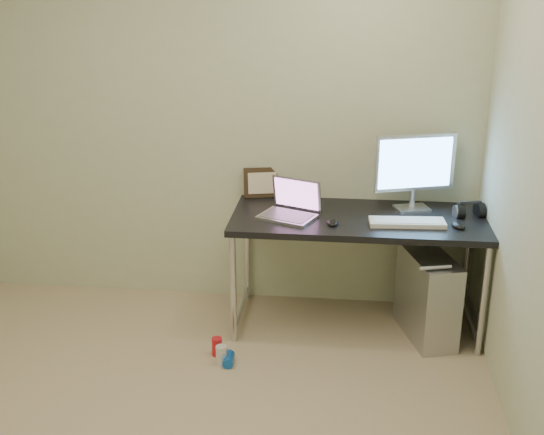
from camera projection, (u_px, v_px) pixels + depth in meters
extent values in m
cube|color=beige|center=(213.00, 122.00, 4.46)|extent=(3.50, 0.02, 2.50)
cube|color=black|center=(358.00, 219.00, 4.22)|extent=(1.57, 0.69, 0.04)
cylinder|color=silver|center=(233.00, 290.00, 4.15)|extent=(0.04, 0.04, 0.71)
cylinder|color=silver|center=(247.00, 251.00, 4.71)|extent=(0.04, 0.04, 0.71)
cylinder|color=silver|center=(483.00, 302.00, 3.99)|extent=(0.04, 0.04, 0.71)
cylinder|color=silver|center=(467.00, 261.00, 4.56)|extent=(0.04, 0.04, 0.71)
cylinder|color=silver|center=(241.00, 307.00, 4.52)|extent=(0.04, 0.61, 0.04)
cylinder|color=silver|center=(470.00, 319.00, 4.37)|extent=(0.04, 0.61, 0.04)
cube|color=silver|center=(427.00, 296.00, 4.24)|extent=(0.37, 0.57, 0.55)
cylinder|color=silver|center=(435.00, 267.00, 3.94)|extent=(0.19, 0.08, 0.03)
cylinder|color=silver|center=(427.00, 239.00, 4.34)|extent=(0.19, 0.08, 0.03)
cylinder|color=black|center=(415.00, 253.00, 4.57)|extent=(0.01, 0.16, 0.69)
cylinder|color=black|center=(429.00, 257.00, 4.55)|extent=(0.02, 0.11, 0.71)
cylinder|color=red|center=(217.00, 347.00, 4.09)|extent=(0.07, 0.07, 0.11)
cylinder|color=silver|center=(221.00, 355.00, 3.99)|extent=(0.09, 0.09, 0.12)
cylinder|color=blue|center=(229.00, 359.00, 4.01)|extent=(0.07, 0.12, 0.06)
cube|color=silver|center=(287.00, 217.00, 4.18)|extent=(0.39, 0.34, 0.02)
cube|color=slate|center=(287.00, 215.00, 4.18)|extent=(0.34, 0.29, 0.00)
cube|color=#9999A1|center=(297.00, 194.00, 4.25)|extent=(0.32, 0.17, 0.21)
cube|color=#824B7D|center=(297.00, 194.00, 4.24)|extent=(0.29, 0.15, 0.18)
cube|color=silver|center=(412.00, 208.00, 4.34)|extent=(0.24, 0.21, 0.02)
cylinder|color=silver|center=(412.00, 198.00, 4.33)|extent=(0.03, 0.03, 0.11)
cube|color=silver|center=(415.00, 162.00, 4.24)|extent=(0.50, 0.19, 0.36)
cube|color=#68B1FE|center=(416.00, 163.00, 4.22)|extent=(0.45, 0.15, 0.31)
cube|color=white|center=(407.00, 222.00, 4.08)|extent=(0.46, 0.17, 0.03)
ellipsoid|color=black|center=(458.00, 224.00, 4.03)|extent=(0.10, 0.13, 0.04)
ellipsoid|color=black|center=(332.00, 222.00, 4.08)|extent=(0.07, 0.11, 0.04)
cylinder|color=black|center=(458.00, 211.00, 4.22)|extent=(0.07, 0.12, 0.11)
cylinder|color=black|center=(480.00, 212.00, 4.20)|extent=(0.07, 0.12, 0.11)
cube|color=black|center=(470.00, 202.00, 4.19)|extent=(0.14, 0.05, 0.01)
cube|color=black|center=(263.00, 183.00, 4.54)|extent=(0.26, 0.13, 0.20)
cylinder|color=silver|center=(294.00, 194.00, 4.47)|extent=(0.01, 0.01, 0.10)
cylinder|color=white|center=(294.00, 186.00, 4.45)|extent=(0.05, 0.04, 0.04)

